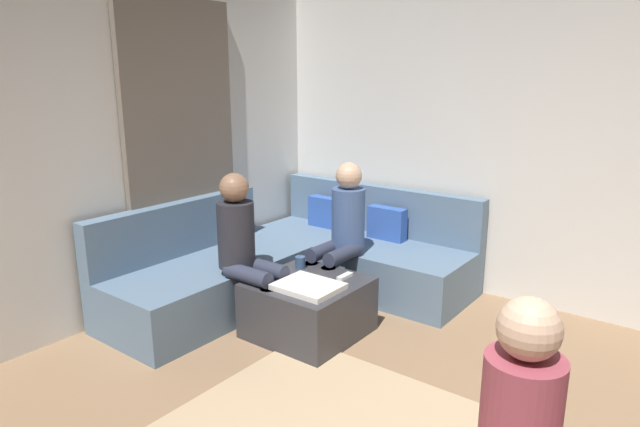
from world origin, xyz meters
TOP-DOWN VIEW (x-y plane):
  - wall_back at (0.00, 2.94)m, footprint 6.00×0.12m
  - wall_left at (-2.94, 0.00)m, footprint 0.12×6.00m
  - curtain_panel at (-2.84, 1.30)m, footprint 0.06×1.10m
  - sectional_couch at (-2.08, 1.88)m, footprint 2.10×2.55m
  - ottoman at (-1.50, 1.31)m, footprint 0.76×0.76m
  - folded_blanket at (-1.40, 1.19)m, footprint 0.44×0.36m
  - coffee_mug at (-1.72, 1.49)m, footprint 0.08×0.08m
  - game_remote at (-1.32, 1.53)m, footprint 0.05×0.15m
  - person_on_couch_back at (-1.64, 1.93)m, footprint 0.30×0.60m
  - person_on_couch_side at (-1.93, 1.11)m, footprint 0.60×0.30m

SIDE VIEW (x-z plane):
  - ottoman at x=-1.50m, z-range 0.00..0.42m
  - sectional_couch at x=-2.08m, z-range -0.15..0.72m
  - game_remote at x=-1.32m, z-range 0.42..0.44m
  - folded_blanket at x=-1.40m, z-range 0.42..0.46m
  - coffee_mug at x=-1.72m, z-range 0.42..0.52m
  - person_on_couch_back at x=-1.64m, z-range 0.06..1.26m
  - person_on_couch_side at x=-1.93m, z-range 0.06..1.26m
  - curtain_panel at x=-2.84m, z-range 0.00..2.50m
  - wall_back at x=0.00m, z-range 0.00..2.70m
  - wall_left at x=-2.94m, z-range 0.00..2.70m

